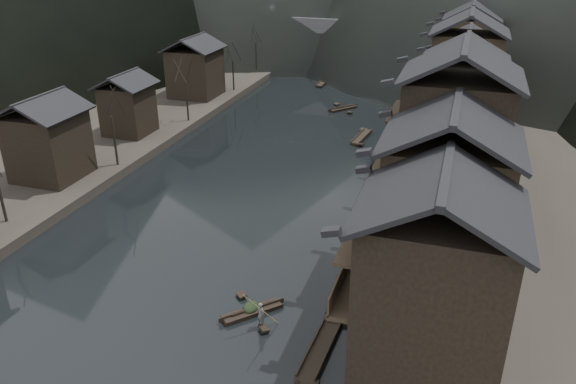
% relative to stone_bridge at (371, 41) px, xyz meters
% --- Properties ---
extents(water, '(300.00, 300.00, 0.00)m').
position_rel_stone_bridge_xyz_m(water, '(0.00, -72.00, -5.11)').
color(water, black).
rests_on(water, ground).
extents(left_bank, '(40.00, 200.00, 1.20)m').
position_rel_stone_bridge_xyz_m(left_bank, '(-35.00, -32.00, -4.51)').
color(left_bank, '#2D2823').
rests_on(left_bank, ground).
extents(stilt_houses, '(9.00, 67.60, 16.96)m').
position_rel_stone_bridge_xyz_m(stilt_houses, '(17.28, -53.04, 4.07)').
color(stilt_houses, black).
rests_on(stilt_houses, ground).
extents(left_houses, '(8.10, 53.20, 8.73)m').
position_rel_stone_bridge_xyz_m(left_houses, '(-20.50, -51.88, 0.55)').
color(left_houses, black).
rests_on(left_houses, left_bank).
extents(bare_trees, '(3.77, 73.17, 7.54)m').
position_rel_stone_bridge_xyz_m(bare_trees, '(-17.00, -44.62, 1.24)').
color(bare_trees, black).
rests_on(bare_trees, left_bank).
extents(moored_sampans, '(2.79, 67.20, 0.47)m').
position_rel_stone_bridge_xyz_m(moored_sampans, '(11.99, -47.33, -4.91)').
color(moored_sampans, black).
rests_on(moored_sampans, water).
extents(midriver_boats, '(12.84, 41.31, 0.45)m').
position_rel_stone_bridge_xyz_m(midriver_boats, '(-0.18, -21.45, -4.91)').
color(midriver_boats, black).
rests_on(midriver_boats, water).
extents(stone_bridge, '(40.00, 6.00, 9.00)m').
position_rel_stone_bridge_xyz_m(stone_bridge, '(0.00, 0.00, 0.00)').
color(stone_bridge, '#4C4C4F').
rests_on(stone_bridge, ground).
extents(hero_sampan, '(3.68, 3.88, 0.43)m').
position_rel_stone_bridge_xyz_m(hero_sampan, '(5.95, -75.56, -4.91)').
color(hero_sampan, black).
rests_on(hero_sampan, water).
extents(cargo_heap, '(1.01, 1.32, 0.60)m').
position_rel_stone_bridge_xyz_m(cargo_heap, '(5.81, -75.40, -4.38)').
color(cargo_heap, black).
rests_on(cargo_heap, hero_sampan).
extents(boatman, '(0.75, 0.65, 1.72)m').
position_rel_stone_bridge_xyz_m(boatman, '(7.04, -76.73, -3.82)').
color(boatman, '#58585B').
rests_on(boatman, hero_sampan).
extents(bamboo_pole, '(1.97, 2.08, 3.55)m').
position_rel_stone_bridge_xyz_m(bamboo_pole, '(7.24, -76.73, -1.18)').
color(bamboo_pole, '#8C7A51').
rests_on(bamboo_pole, boatman).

